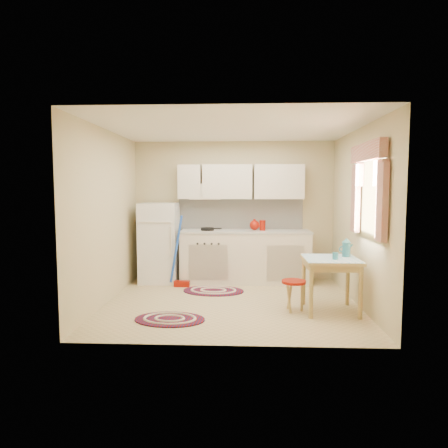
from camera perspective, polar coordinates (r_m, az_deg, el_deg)
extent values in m
plane|color=tan|center=(5.92, 1.03, -11.15)|extent=(3.60, 3.60, 0.00)
cube|color=silver|center=(5.74, 1.07, 13.56)|extent=(3.60, 3.20, 0.04)
cube|color=tan|center=(7.29, 1.39, 1.92)|extent=(3.60, 0.04, 2.50)
cube|color=tan|center=(4.10, 0.45, -0.58)|extent=(3.60, 0.04, 2.50)
cube|color=tan|center=(6.02, -16.36, 1.03)|extent=(0.04, 3.20, 2.50)
cube|color=tan|center=(5.92, 18.73, 0.91)|extent=(0.04, 3.20, 2.50)
cube|color=silver|center=(7.28, 2.37, 1.47)|extent=(2.25, 0.03, 0.55)
cube|color=silver|center=(7.11, 2.38, 6.02)|extent=(2.25, 0.33, 0.60)
cube|color=white|center=(5.38, 20.24, 3.66)|extent=(0.04, 0.85, 0.95)
cube|color=white|center=(7.14, -9.21, -2.65)|extent=(0.65, 0.60, 1.40)
cube|color=silver|center=(7.08, 3.04, -4.78)|extent=(2.25, 0.60, 0.88)
cube|color=#B3B2AA|center=(7.02, 3.05, -1.08)|extent=(2.27, 0.62, 0.04)
cylinder|color=black|center=(6.99, -2.39, -0.73)|extent=(0.29, 0.29, 0.05)
cylinder|color=#961205|center=(7.02, 5.52, -0.28)|extent=(0.13, 0.13, 0.16)
cube|color=tan|center=(5.61, 14.96, -8.43)|extent=(0.72, 0.72, 0.72)
cylinder|color=#961205|center=(5.55, 9.91, -10.07)|extent=(0.42, 0.42, 0.42)
cylinder|color=#296C7E|center=(5.44, 15.62, -4.46)|extent=(0.10, 0.10, 0.10)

